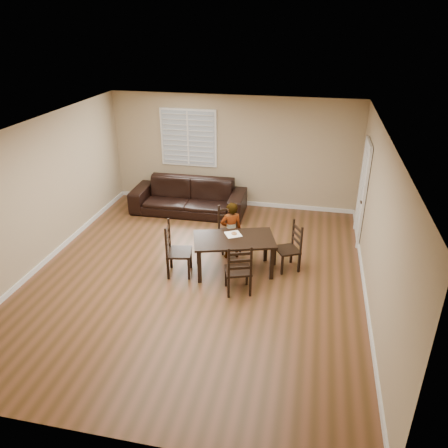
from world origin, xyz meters
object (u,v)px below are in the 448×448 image
at_px(chair_right, 293,248).
at_px(donut, 234,233).
at_px(chair_left, 172,251).
at_px(sofa, 189,197).
at_px(dining_table, 234,243).
at_px(child, 231,230).
at_px(chair_near, 228,229).
at_px(chair_far, 239,273).

distance_m(chair_right, donut, 1.14).
distance_m(chair_left, sofa, 2.81).
height_order(dining_table, chair_left, chair_left).
height_order(chair_left, child, child).
relative_size(chair_near, sofa, 0.34).
bearing_deg(child, chair_far, 81.17).
bearing_deg(dining_table, chair_left, 179.30).
distance_m(chair_far, sofa, 3.67).
height_order(dining_table, chair_far, chair_far).
height_order(dining_table, chair_near, chair_near).
xyz_separation_m(dining_table, child, (-0.15, 0.51, -0.01)).
bearing_deg(chair_far, chair_right, -146.22).
relative_size(dining_table, chair_right, 1.76).
bearing_deg(child, chair_near, -96.87).
bearing_deg(chair_right, chair_near, -139.67).
bearing_deg(chair_far, chair_left, -37.20).
bearing_deg(donut, chair_right, 9.41).
xyz_separation_m(chair_near, donut, (0.25, -0.73, 0.29)).
relative_size(chair_left, donut, 9.75).
xyz_separation_m(chair_right, child, (-1.21, 0.16, 0.16)).
distance_m(chair_near, chair_left, 1.44).
height_order(child, donut, child).
height_order(dining_table, donut, donut).
relative_size(chair_near, child, 0.80).
bearing_deg(sofa, chair_near, -51.17).
relative_size(chair_near, chair_right, 1.00).
distance_m(dining_table, chair_far, 0.80).
relative_size(donut, sofa, 0.04).
height_order(chair_near, chair_right, chair_near).
relative_size(chair_far, chair_left, 0.93).
height_order(child, sofa, child).
distance_m(chair_near, sofa, 2.03).
bearing_deg(donut, child, 109.71).
distance_m(chair_right, sofa, 3.37).
relative_size(dining_table, donut, 15.51).
bearing_deg(sofa, dining_table, -58.01).
bearing_deg(child, donut, 83.85).
xyz_separation_m(chair_right, sofa, (-2.63, 2.10, -0.03)).
distance_m(chair_near, chair_far, 1.71).
bearing_deg(chair_near, chair_right, -46.59).
bearing_deg(child, sofa, -79.63).
relative_size(chair_near, chair_left, 0.91).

